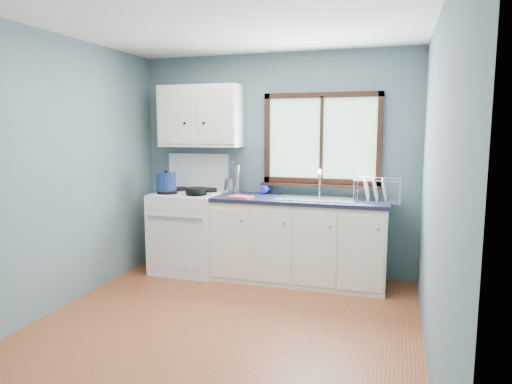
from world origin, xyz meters
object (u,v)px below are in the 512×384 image
(sink, at_px, (316,204))
(stockpot, at_px, (166,182))
(gas_range, at_px, (189,229))
(base_cabinets, at_px, (299,244))
(utensil_crock, at_px, (230,185))
(skillet, at_px, (197,190))
(dish_rack, at_px, (376,195))
(thermos, at_px, (237,179))

(sink, bearing_deg, stockpot, -174.35)
(gas_range, height_order, base_cabinets, gas_range)
(gas_range, relative_size, utensil_crock, 3.34)
(stockpot, bearing_deg, skillet, -3.47)
(stockpot, relative_size, utensil_crock, 0.77)
(base_cabinets, height_order, stockpot, stockpot)
(sink, xyz_separation_m, dish_rack, (0.62, 0.05, 0.12))
(skillet, distance_m, thermos, 0.51)
(stockpot, xyz_separation_m, utensil_crock, (0.63, 0.37, -0.06))
(base_cabinets, bearing_deg, stockpot, -173.66)
(stockpot, bearing_deg, base_cabinets, 6.34)
(skillet, relative_size, thermos, 1.25)
(gas_range, relative_size, dish_rack, 2.85)
(stockpot, bearing_deg, sink, 5.65)
(dish_rack, bearing_deg, stockpot, -172.80)
(sink, height_order, skillet, sink)
(skillet, bearing_deg, stockpot, -174.39)
(skillet, xyz_separation_m, utensil_crock, (0.24, 0.39, 0.02))
(sink, bearing_deg, base_cabinets, 179.87)
(base_cabinets, relative_size, thermos, 5.80)
(stockpot, height_order, dish_rack, stockpot)
(base_cabinets, xyz_separation_m, utensil_crock, (-0.87, 0.20, 0.59))
(gas_range, bearing_deg, stockpot, -143.31)
(skillet, bearing_deg, sink, 17.46)
(utensil_crock, bearing_deg, thermos, -14.07)
(sink, distance_m, skillet, 1.31)
(gas_range, relative_size, skillet, 3.40)
(base_cabinets, bearing_deg, skillet, -170.27)
(sink, distance_m, stockpot, 1.70)
(base_cabinets, distance_m, stockpot, 1.65)
(utensil_crock, bearing_deg, base_cabinets, -12.86)
(stockpot, relative_size, thermos, 0.98)
(base_cabinets, height_order, skillet, skillet)
(gas_range, distance_m, base_cabinets, 1.31)
(dish_rack, bearing_deg, thermos, 177.29)
(gas_range, bearing_deg, skillet, -41.87)
(thermos, bearing_deg, stockpot, -154.82)
(base_cabinets, distance_m, sink, 0.48)
(skillet, bearing_deg, base_cabinets, 18.81)
(utensil_crock, bearing_deg, stockpot, -149.83)
(utensil_crock, xyz_separation_m, dish_rack, (1.67, -0.15, -0.02))
(gas_range, xyz_separation_m, skillet, (0.19, -0.17, 0.49))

